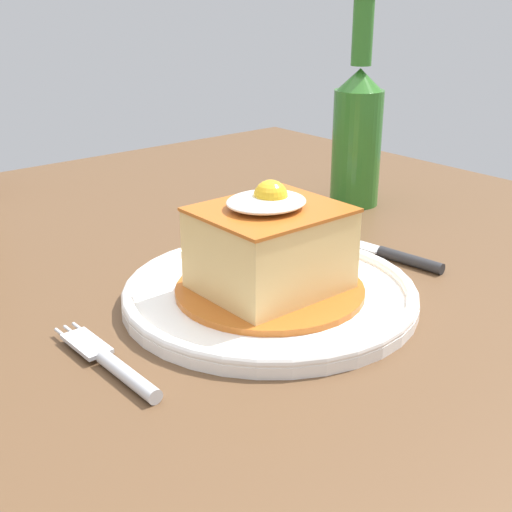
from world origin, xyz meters
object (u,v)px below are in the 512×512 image
Objects in this scene: fork at (114,365)px; knife at (391,254)px; beer_bottle_green at (357,130)px; main_plate at (270,293)px.

fork is 0.85× the size of knife.
knife is 0.62× the size of beer_bottle_green.
knife is 0.22m from beer_bottle_green.
knife is at bearing -125.99° from beer_bottle_green.
fork is at bearing -177.63° from knife.
main_plate is 0.17m from fork.
beer_bottle_green is (0.12, 0.16, 0.09)m from knife.
fork is 0.50m from beer_bottle_green.
knife is (0.34, 0.01, 0.00)m from fork.
fork is 0.34m from knife.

